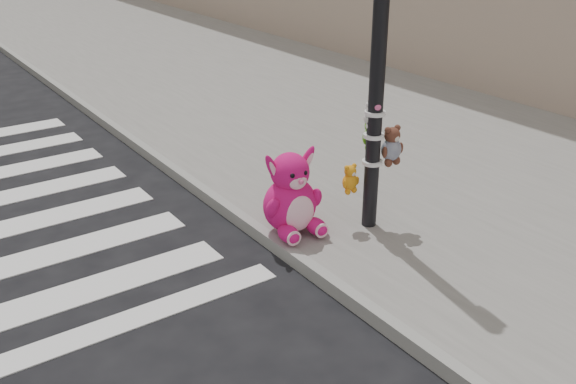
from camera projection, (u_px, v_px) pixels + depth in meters
sidewalk_near at (209, 64)px, 14.60m from camera, size 7.00×80.00×0.14m
curb_edge at (56, 87)px, 12.81m from camera, size 0.12×80.00×0.15m
signal_pole at (379, 78)px, 6.52m from camera, size 0.69×0.48×4.00m
pink_bunny at (291, 198)px, 6.89m from camera, size 0.68×0.74×0.96m
red_teddy at (280, 215)px, 7.19m from camera, size 0.15×0.12×0.19m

